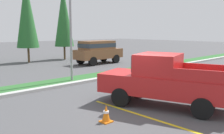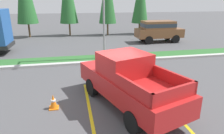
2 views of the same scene
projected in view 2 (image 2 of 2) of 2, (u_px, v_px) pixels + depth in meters
The scene contains 8 objects.
ground_plane at pixel (112, 96), 8.87m from camera, with size 120.00×120.00×0.00m, color #4C4C4F.
parking_line_near at pixel (89, 109), 7.85m from camera, with size 0.12×4.80×0.01m, color yellow.
parking_line_far at pixel (163, 101), 8.44m from camera, with size 0.12×4.80×0.01m, color yellow.
curb_strip at pixel (97, 62), 13.49m from camera, with size 56.00×0.40×0.15m, color #B2B2AD.
grass_median at pixel (95, 58), 14.53m from camera, with size 56.00×1.80×0.06m, color #2D662D.
pickup_truck_main at pixel (127, 81), 7.86m from camera, with size 3.47×5.55×2.10m.
suv_distant at pixel (159, 30), 19.92m from camera, with size 4.62×2.00×2.10m.
traffic_cone at pixel (53, 102), 7.79m from camera, with size 0.36×0.36×0.60m.
Camera 2 is at (-1.58, -7.84, 4.05)m, focal length 32.17 mm.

